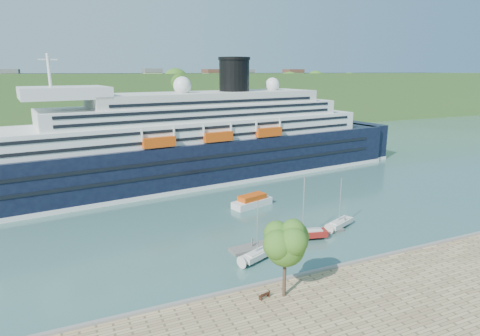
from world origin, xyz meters
name	(u,v)px	position (x,y,z in m)	size (l,w,h in m)	color
ground	(317,278)	(0.00, 0.00, 0.00)	(400.00, 400.00, 0.00)	#335A55
far_hillside	(129,102)	(0.00, 145.00, 12.00)	(400.00, 50.00, 24.00)	#2F5923
quay_coping	(319,270)	(0.00, -0.20, 1.15)	(220.00, 0.50, 0.30)	slate
cruise_ship	(183,121)	(-2.24, 50.29, 14.15)	(126.01, 18.35, 28.30)	black
park_bench	(264,295)	(-8.86, -2.81, 1.43)	(1.35, 0.56, 0.87)	#442013
promenade_tree	(285,256)	(-6.64, -3.21, 5.76)	(5.75, 5.75, 9.53)	#345D18
floating_pontoon	(289,239)	(2.70, 11.29, 0.22)	(19.61, 2.40, 0.44)	slate
sailboat_white_near	(259,232)	(-4.35, 7.48, 4.06)	(6.28, 1.75, 8.12)	silver
sailboat_red	(307,210)	(5.09, 10.60, 4.68)	(7.25, 2.01, 9.37)	maroon
sailboat_white_far	(341,204)	(12.89, 12.35, 4.07)	(6.30, 1.75, 8.13)	silver
tender_launch	(252,200)	(4.33, 27.92, 1.14)	(8.22, 2.81, 2.27)	#C9440B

